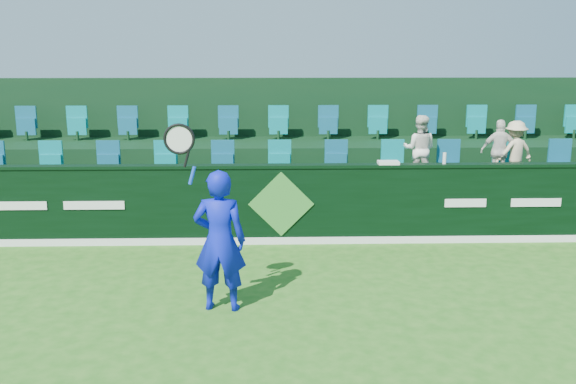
{
  "coord_description": "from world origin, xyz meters",
  "views": [
    {
      "loc": [
        -0.16,
        -6.49,
        3.23
      ],
      "look_at": [
        0.09,
        2.8,
        1.15
      ],
      "focal_mm": 40.0,
      "sensor_mm": 36.0,
      "label": 1
    }
  ],
  "objects_px": {
    "drinks_bottle": "(445,158)",
    "spectator_right": "(515,152)",
    "spectator_middle": "(500,151)",
    "tennis_player": "(219,240)",
    "towel": "(388,163)",
    "spectator_left": "(419,149)"
  },
  "relations": [
    {
      "from": "drinks_bottle",
      "to": "spectator_right",
      "type": "bearing_deg",
      "value": 34.76
    },
    {
      "from": "spectator_middle",
      "to": "tennis_player",
      "type": "bearing_deg",
      "value": 48.66
    },
    {
      "from": "tennis_player",
      "to": "towel",
      "type": "xyz_separation_m",
      "value": [
        2.61,
        2.83,
        0.46
      ]
    },
    {
      "from": "spectator_right",
      "to": "spectator_left",
      "type": "bearing_deg",
      "value": -15.88
    },
    {
      "from": "spectator_middle",
      "to": "spectator_right",
      "type": "distance_m",
      "value": 0.28
    },
    {
      "from": "spectator_left",
      "to": "spectator_right",
      "type": "relative_size",
      "value": 1.1
    },
    {
      "from": "tennis_player",
      "to": "spectator_middle",
      "type": "relative_size",
      "value": 2.07
    },
    {
      "from": "spectator_middle",
      "to": "spectator_right",
      "type": "relative_size",
      "value": 1.02
    },
    {
      "from": "spectator_right",
      "to": "towel",
      "type": "bearing_deg",
      "value": 7.8
    },
    {
      "from": "spectator_left",
      "to": "towel",
      "type": "xyz_separation_m",
      "value": [
        -0.78,
        -1.12,
        -0.05
      ]
    },
    {
      "from": "spectator_middle",
      "to": "drinks_bottle",
      "type": "relative_size",
      "value": 6.08
    },
    {
      "from": "tennis_player",
      "to": "spectator_middle",
      "type": "xyz_separation_m",
      "value": [
        4.88,
        3.95,
        0.47
      ]
    },
    {
      "from": "tennis_player",
      "to": "spectator_right",
      "type": "xyz_separation_m",
      "value": [
        5.16,
        3.95,
        0.46
      ]
    },
    {
      "from": "spectator_left",
      "to": "spectator_right",
      "type": "bearing_deg",
      "value": -162.05
    },
    {
      "from": "spectator_middle",
      "to": "spectator_right",
      "type": "bearing_deg",
      "value": -170.33
    },
    {
      "from": "tennis_player",
      "to": "towel",
      "type": "height_order",
      "value": "tennis_player"
    },
    {
      "from": "spectator_middle",
      "to": "drinks_bottle",
      "type": "bearing_deg",
      "value": 49.75
    },
    {
      "from": "spectator_left",
      "to": "towel",
      "type": "distance_m",
      "value": 1.36
    },
    {
      "from": "spectator_middle",
      "to": "drinks_bottle",
      "type": "height_order",
      "value": "spectator_middle"
    },
    {
      "from": "tennis_player",
      "to": "spectator_left",
      "type": "relative_size",
      "value": 1.93
    },
    {
      "from": "spectator_left",
      "to": "spectator_middle",
      "type": "relative_size",
      "value": 1.07
    },
    {
      "from": "spectator_left",
      "to": "towel",
      "type": "relative_size",
      "value": 3.63
    }
  ]
}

